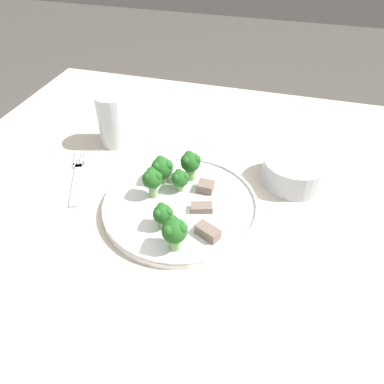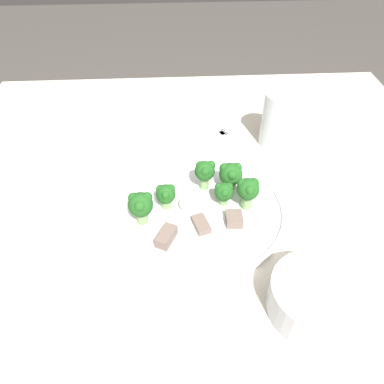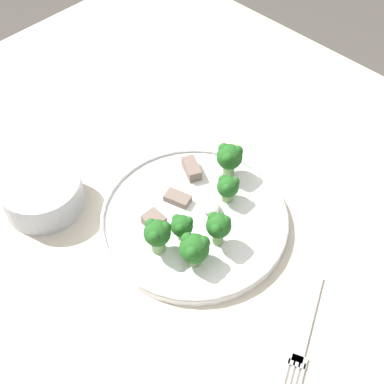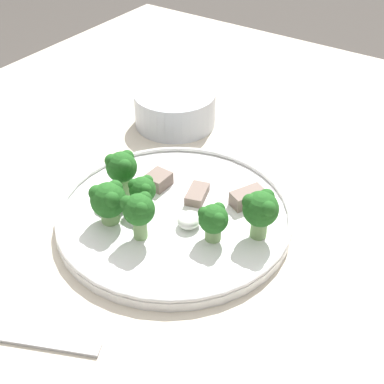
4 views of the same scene
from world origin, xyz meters
name	(u,v)px [view 4 (image 4 of 4)]	position (x,y,z in m)	size (l,w,h in m)	color
table	(189,257)	(0.00, 0.00, 0.67)	(1.17, 1.06, 0.77)	beige
dinner_plate	(174,216)	(-0.04, -0.01, 0.78)	(0.29, 0.29, 0.02)	white
fork	(11,337)	(-0.28, 0.02, 0.77)	(0.09, 0.18, 0.00)	#B2B2B7
cream_bowl	(175,109)	(0.15, 0.13, 0.80)	(0.13, 0.13, 0.05)	#B7BCC6
broccoli_floret_near_rim_left	(122,168)	(-0.04, 0.07, 0.82)	(0.04, 0.04, 0.06)	#7FA866
broccoli_floret_center_left	(261,209)	(-0.02, -0.11, 0.82)	(0.04, 0.04, 0.06)	#7FA866
broccoli_floret_back_left	(213,219)	(-0.05, -0.07, 0.81)	(0.04, 0.03, 0.05)	#7FA866
broccoli_floret_front_left	(142,190)	(-0.05, 0.03, 0.81)	(0.03, 0.03, 0.04)	#7FA866
broccoli_floret_center_back	(137,210)	(-0.10, 0.00, 0.82)	(0.04, 0.04, 0.06)	#7FA866
broccoli_floret_mid_cluster	(108,200)	(-0.10, 0.05, 0.82)	(0.04, 0.04, 0.05)	#7FA866
meat_slice_front_slice	(158,180)	(-0.01, 0.04, 0.79)	(0.03, 0.03, 0.02)	#756056
meat_slice_middle_slice	(248,197)	(0.03, -0.07, 0.79)	(0.05, 0.04, 0.02)	#756056
meat_slice_rear_slice	(196,195)	(0.00, -0.01, 0.79)	(0.05, 0.03, 0.01)	#756056
sauce_dollop	(189,220)	(-0.05, -0.04, 0.79)	(0.03, 0.03, 0.02)	white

